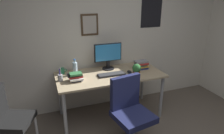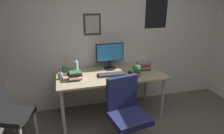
{
  "view_description": "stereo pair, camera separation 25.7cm",
  "coord_description": "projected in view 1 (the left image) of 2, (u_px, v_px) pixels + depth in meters",
  "views": [
    {
      "loc": [
        -1.13,
        -1.06,
        1.95
      ],
      "look_at": [
        -0.17,
        1.59,
        0.9
      ],
      "focal_mm": 32.1,
      "sensor_mm": 36.0,
      "label": 1
    },
    {
      "loc": [
        -0.88,
        -1.13,
        1.95
      ],
      "look_at": [
        -0.17,
        1.59,
        0.9
      ],
      "focal_mm": 32.1,
      "sensor_mm": 36.0,
      "label": 2
    }
  ],
  "objects": [
    {
      "name": "book_stack_left",
      "position": [
        76.0,
        77.0,
        2.88
      ],
      "size": [
        0.22,
        0.17,
        0.12
      ],
      "color": "navy",
      "rests_on": "desk"
    },
    {
      "name": "potted_plant",
      "position": [
        137.0,
        70.0,
        3.02
      ],
      "size": [
        0.13,
        0.13,
        0.2
      ],
      "color": "brown",
      "rests_on": "desk"
    },
    {
      "name": "monitor",
      "position": [
        108.0,
        55.0,
        3.27
      ],
      "size": [
        0.46,
        0.2,
        0.43
      ],
      "color": "black",
      "rests_on": "desk"
    },
    {
      "name": "book_stack_right",
      "position": [
        141.0,
        65.0,
        3.33
      ],
      "size": [
        0.22,
        0.17,
        0.14
      ],
      "color": "navy",
      "rests_on": "desk"
    },
    {
      "name": "coffee_mug_near",
      "position": [
        62.0,
        71.0,
        3.14
      ],
      "size": [
        0.11,
        0.07,
        0.09
      ],
      "color": "#2D8C59",
      "rests_on": "desk"
    },
    {
      "name": "computer_mouse",
      "position": [
        129.0,
        72.0,
        3.17
      ],
      "size": [
        0.06,
        0.11,
        0.04
      ],
      "color": "black",
      "rests_on": "desk"
    },
    {
      "name": "pen_cup",
      "position": [
        60.0,
        77.0,
        2.87
      ],
      "size": [
        0.07,
        0.07,
        0.2
      ],
      "color": "#9EA0A5",
      "rests_on": "desk"
    },
    {
      "name": "office_chair",
      "position": [
        130.0,
        109.0,
        2.6
      ],
      "size": [
        0.57,
        0.57,
        0.95
      ],
      "color": "#1E234C",
      "rests_on": "ground_plane"
    },
    {
      "name": "desk",
      "position": [
        110.0,
        78.0,
        3.16
      ],
      "size": [
        1.66,
        0.77,
        0.75
      ],
      "color": "tan",
      "rests_on": "ground_plane"
    },
    {
      "name": "wall_back",
      "position": [
        110.0,
        33.0,
        3.41
      ],
      "size": [
        4.4,
        0.1,
        2.6
      ],
      "color": "silver",
      "rests_on": "ground_plane"
    },
    {
      "name": "keyboard",
      "position": [
        111.0,
        74.0,
        3.09
      ],
      "size": [
        0.43,
        0.15,
        0.03
      ],
      "color": "black",
      "rests_on": "desk"
    },
    {
      "name": "water_bottle",
      "position": [
        75.0,
        68.0,
        3.07
      ],
      "size": [
        0.07,
        0.07,
        0.25
      ],
      "color": "silver",
      "rests_on": "desk"
    },
    {
      "name": "side_chair",
      "position": [
        8.0,
        117.0,
        2.49
      ],
      "size": [
        0.55,
        0.55,
        0.88
      ],
      "color": "black",
      "rests_on": "ground_plane"
    }
  ]
}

